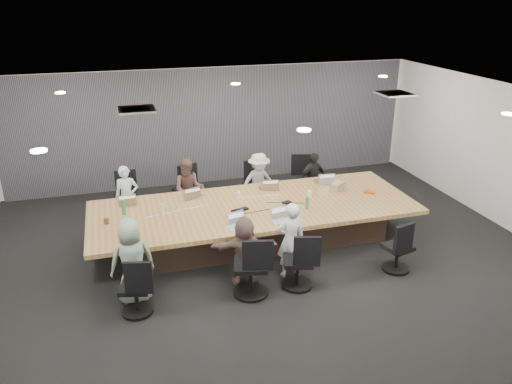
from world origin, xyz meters
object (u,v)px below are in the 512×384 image
object	(u,v)px
person_5	(245,251)
laptop_1	(193,195)
chair_0	(127,201)
person_1	(189,190)
chair_4	(136,291)
bottle_clear	(163,209)
laptop_6	(280,221)
mug_brown	(106,221)
person_2	(259,183)
laptop_4	(130,241)
chair_7	(398,251)
person_3	(313,179)
person_6	(291,240)
stapler	(236,211)
bottle_green_left	(124,207)
chair_5	(251,270)
bottle_green_right	(307,203)
laptop_2	(267,187)
conference_table	(255,222)
chair_6	(298,265)
person_4	(132,261)
canvas_bag	(337,186)
snack_packet	(369,192)
chair_2	(254,189)
chair_3	(306,182)
person_0	(127,197)
laptop_3	(323,181)
laptop_0	(128,202)
chair_1	(187,194)

from	to	relation	value
person_5	laptop_1	bearing A→B (deg)	-65.97
chair_0	person_1	bearing A→B (deg)	160.38
chair_4	bottle_clear	bearing A→B (deg)	84.78
laptop_6	mug_brown	bearing A→B (deg)	153.00
bottle_clear	person_2	bearing A→B (deg)	30.68
laptop_4	bottle_clear	xyz separation A→B (m)	(0.63, 0.86, 0.10)
chair_7	person_3	size ratio (longest dim) A/B	0.60
person_6	stapler	bearing A→B (deg)	-60.70
person_6	bottle_green_left	distance (m)	3.04
chair_5	person_6	world-z (taller)	person_6
chair_7	person_1	bearing A→B (deg)	119.95
laptop_6	chair_0	bearing A→B (deg)	122.70
bottle_green_right	mug_brown	world-z (taller)	bottle_green_right
person_2	laptop_2	xyz separation A→B (m)	(0.00, -0.55, 0.10)
chair_0	bottle_green_left	distance (m)	1.50
conference_table	laptop_2	xyz separation A→B (m)	(0.49, 0.80, 0.35)
chair_6	person_4	distance (m)	2.57
canvas_bag	chair_4	bearing A→B (deg)	-154.17
snack_packet	chair_2	bearing A→B (deg)	136.93
chair_3	bottle_green_right	bearing A→B (deg)	85.46
chair_0	person_0	distance (m)	0.42
person_0	bottle_green_right	world-z (taller)	person_0
bottle_clear	chair_3	bearing A→B (deg)	25.68
chair_0	laptop_4	world-z (taller)	chair_0
laptop_2	person_3	size ratio (longest dim) A/B	0.28
person_3	person_2	bearing A→B (deg)	165.96
chair_5	laptop_3	world-z (taller)	chair_5
laptop_2	chair_6	bearing A→B (deg)	93.38
snack_packet	person_1	bearing A→B (deg)	157.57
chair_7	laptop_3	world-z (taller)	laptop_3
laptop_0	laptop_6	bearing A→B (deg)	143.67
chair_5	snack_packet	world-z (taller)	chair_5
stapler	laptop_3	bearing A→B (deg)	12.75
laptop_4	bottle_green_left	bearing A→B (deg)	99.56
laptop_4	person_6	bearing A→B (deg)	-4.38
chair_7	person_5	xyz separation A→B (m)	(-2.58, 0.35, 0.22)
conference_table	person_3	size ratio (longest dim) A/B	5.01
chair_2	laptop_6	size ratio (longest dim) A/B	2.42
laptop_0	laptop_1	distance (m)	1.24
laptop_2	canvas_bag	world-z (taller)	canvas_bag
person_1	bottle_green_right	xyz separation A→B (m)	(1.89, -1.76, 0.20)
person_3	bottle_green_left	distance (m)	4.21
laptop_2	canvas_bag	bearing A→B (deg)	168.40
chair_1	laptop_0	size ratio (longest dim) A/B	2.49
person_4	canvas_bag	bearing A→B (deg)	-165.45
laptop_4	bottle_green_left	size ratio (longest dim) A/B	1.10
bottle_clear	chair_4	bearing A→B (deg)	-109.64
laptop_4	person_2	bearing A→B (deg)	45.43
person_3	snack_packet	distance (m)	1.53
chair_6	chair_7	world-z (taller)	chair_6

